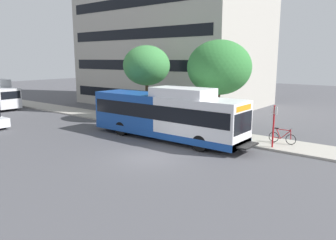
% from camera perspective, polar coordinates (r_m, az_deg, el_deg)
% --- Properties ---
extents(ground_plane, '(120.00, 120.00, 0.00)m').
position_cam_1_polar(ground_plane, '(24.36, -17.37, -2.84)').
color(ground_plane, '#4C4C51').
extents(sidewalk_curb, '(3.00, 56.00, 0.14)m').
position_cam_1_polar(sidewalk_curb, '(27.43, -2.85, -0.72)').
color(sidewalk_curb, '#A8A399').
rests_on(sidewalk_curb, ground).
extents(transit_bus, '(2.58, 12.25, 3.65)m').
position_cam_1_polar(transit_bus, '(22.27, -0.34, 0.89)').
color(transit_bus, white).
rests_on(transit_bus, ground).
extents(bus_stop_sign_pole, '(0.10, 0.36, 2.60)m').
position_cam_1_polar(bus_stop_sign_pole, '(20.75, 18.06, -0.53)').
color(bus_stop_sign_pole, red).
rests_on(bus_stop_sign_pole, sidewalk_curb).
extents(bicycle_parked, '(0.52, 1.76, 1.02)m').
position_cam_1_polar(bicycle_parked, '(22.12, 19.44, -2.82)').
color(bicycle_parked, black).
rests_on(bicycle_parked, sidewalk_curb).
extents(street_tree_near_stop, '(4.65, 4.65, 6.72)m').
position_cam_1_polar(street_tree_near_stop, '(24.02, 8.98, 9.09)').
color(street_tree_near_stop, '#4C3823').
rests_on(street_tree_near_stop, sidewalk_curb).
extents(street_tree_mid_block, '(4.05, 4.05, 6.51)m').
position_cam_1_polar(street_tree_mid_block, '(28.49, -3.79, 9.52)').
color(street_tree_mid_block, '#4C3823').
rests_on(street_tree_mid_block, sidewalk_curb).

